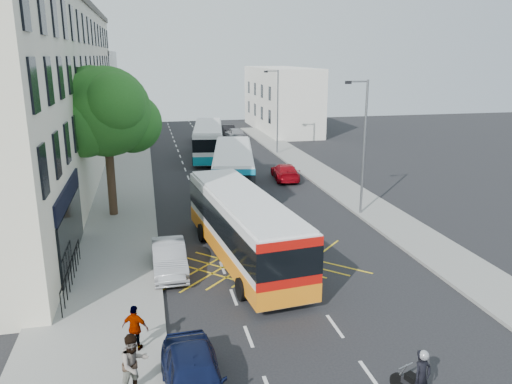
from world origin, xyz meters
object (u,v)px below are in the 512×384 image
bus_mid (233,170)px  motorbike (421,381)px  street_tree (106,113)px  pedestrian_far (135,328)px  lamp_far (277,107)px  parked_car_silver (169,258)px  distant_car_silver (235,134)px  parked_car_blue (194,379)px  bus_far (208,140)px  red_hatchback (285,172)px  distant_car_grey (202,136)px  bus_near (243,227)px  pedestrian_near (134,364)px  distant_car_dark (227,130)px  lamp_near (363,141)px

bus_mid → motorbike: 23.14m
street_tree → pedestrian_far: size_ratio=5.62×
lamp_far → parked_car_silver: lamp_far is taller
lamp_far → distant_car_silver: lamp_far is taller
distant_car_silver → parked_car_blue: bearing=74.6°
parked_car_silver → bus_far: bearing=78.4°
red_hatchback → distant_car_grey: bearing=-71.7°
bus_near → bus_mid: 11.97m
bus_far → motorbike: (1.23, -36.49, -0.81)m
bus_mid → distant_car_grey: bearing=99.3°
bus_mid → red_hatchback: 5.75m
lamp_far → bus_mid: (-6.65, -13.47, -2.93)m
lamp_far → pedestrian_near: bearing=-111.0°
bus_far → pedestrian_near: 34.98m
bus_mid → parked_car_blue: bus_mid is taller
street_tree → motorbike: bearing=-64.7°
street_tree → lamp_far: bearing=49.2°
bus_far → pedestrian_far: bus_far is taller
street_tree → bus_mid: bearing=23.9°
red_hatchback → pedestrian_far: bearing=68.3°
red_hatchback → distant_car_dark: distant_car_dark is taller
distant_car_dark → pedestrian_near: bearing=76.1°
bus_near → pedestrian_near: bus_near is taller
lamp_near → red_hatchback: lamp_near is taller
distant_car_silver → distant_car_dark: 3.99m
lamp_far → bus_far: bearing=-179.4°
lamp_near → parked_car_blue: 19.30m
distant_car_grey → distant_car_dark: size_ratio=1.22×
parked_car_blue → distant_car_silver: size_ratio=0.96×
distant_car_grey → street_tree: bearing=-102.3°
red_hatchback → pedestrian_near: 26.63m
red_hatchback → bus_near: bearing=72.8°
street_tree → bus_near: street_tree is taller
lamp_far → pedestrian_far: 34.98m
distant_car_grey → distant_car_dark: bearing=55.7°
parked_car_blue → red_hatchback: size_ratio=0.96×
pedestrian_far → street_tree: bearing=-59.0°
distant_car_dark → pedestrian_far: 46.69m
motorbike → parked_car_blue: size_ratio=0.46×
street_tree → bus_far: size_ratio=0.77×
lamp_near → red_hatchback: (-1.98, 9.72, -3.98)m
red_hatchback → pedestrian_far: size_ratio=2.82×
lamp_far → distant_car_dark: 14.15m
pedestrian_near → red_hatchback: bearing=33.7°
bus_far → parked_car_silver: size_ratio=2.73×
red_hatchback → distant_car_grey: 19.69m
lamp_near → distant_car_dark: size_ratio=2.02×
bus_mid → red_hatchback: bearing=44.3°
lamp_far → red_hatchback: (-1.98, -10.28, -3.98)m
motorbike → pedestrian_near: (-7.70, 2.13, 0.24)m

